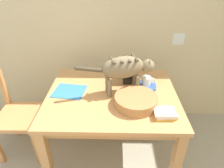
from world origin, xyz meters
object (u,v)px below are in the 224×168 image
at_px(cat, 126,68).
at_px(saucer_bowl, 145,87).
at_px(wooden_chair_far, 15,114).
at_px(book_stack, 165,113).
at_px(toaster, 129,71).
at_px(wicker_basket, 136,101).
at_px(dining_table, 112,102).
at_px(coffee_mug, 147,81).
at_px(magazine, 69,91).

distance_m(cat, saucer_bowl, 0.29).
bearing_deg(wooden_chair_far, book_stack, 75.66).
height_order(book_stack, toaster, toaster).
height_order(cat, saucer_bowl, cat).
relative_size(cat, wicker_basket, 1.91).
distance_m(dining_table, book_stack, 0.50).
relative_size(dining_table, coffee_mug, 9.21).
xyz_separation_m(coffee_mug, wicker_basket, (-0.11, -0.24, -0.04)).
xyz_separation_m(wicker_basket, wooden_chair_far, (-1.13, 0.20, -0.33)).
xyz_separation_m(dining_table, coffee_mug, (0.30, 0.09, 0.17)).
bearing_deg(magazine, toaster, 31.54).
height_order(coffee_mug, wooden_chair_far, wooden_chair_far).
height_order(wicker_basket, wooden_chair_far, wooden_chair_far).
distance_m(dining_table, saucer_bowl, 0.33).
relative_size(dining_table, wicker_basket, 3.31).
xyz_separation_m(cat, book_stack, (0.28, -0.32, -0.20)).
xyz_separation_m(wicker_basket, toaster, (-0.03, 0.41, 0.04)).
bearing_deg(book_stack, magazine, 158.07).
relative_size(dining_table, magazine, 4.14).
bearing_deg(wicker_basket, magazine, 162.24).
xyz_separation_m(saucer_bowl, toaster, (-0.14, 0.17, 0.07)).
distance_m(dining_table, toaster, 0.35).
xyz_separation_m(magazine, toaster, (0.53, 0.23, 0.08)).
bearing_deg(saucer_bowl, magazine, -175.02).
bearing_deg(toaster, cat, -101.99).
bearing_deg(coffee_mug, toaster, 129.76).
xyz_separation_m(book_stack, toaster, (-0.23, 0.54, 0.06)).
height_order(cat, toaster, cat).
height_order(saucer_bowl, coffee_mug, coffee_mug).
bearing_deg(book_stack, dining_table, 144.60).
bearing_deg(dining_table, toaster, 58.58).
xyz_separation_m(dining_table, saucer_bowl, (0.30, 0.09, 0.11)).
relative_size(toaster, wooden_chair_far, 0.22).
distance_m(coffee_mug, book_stack, 0.38).
xyz_separation_m(book_stack, wooden_chair_far, (-1.33, 0.33, -0.31)).
relative_size(book_stack, wooden_chair_far, 0.18).
relative_size(saucer_bowl, magazine, 0.71).
xyz_separation_m(cat, magazine, (-0.49, -0.01, -0.23)).
bearing_deg(magazine, wooden_chair_far, -173.39).
relative_size(dining_table, wooden_chair_far, 1.20).
height_order(saucer_bowl, book_stack, book_stack).
bearing_deg(wooden_chair_far, dining_table, 86.57).
bearing_deg(magazine, cat, 9.02).
bearing_deg(cat, dining_table, -87.63).
bearing_deg(magazine, book_stack, -13.64).
relative_size(cat, saucer_bowl, 3.38).
relative_size(book_stack, toaster, 0.85).
xyz_separation_m(toaster, wooden_chair_far, (-1.10, -0.21, -0.37)).
bearing_deg(saucer_bowl, coffee_mug, 0.00).
height_order(magazine, wooden_chair_far, wooden_chair_far).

